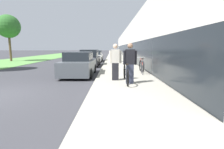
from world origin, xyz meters
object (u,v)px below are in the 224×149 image
(tandem_bicycle, at_px, (126,74))
(street_tree_far, at_px, (8,27))
(person_rider, at_px, (130,63))
(parked_sedan_curbside, at_px, (79,65))
(cruiser_bike_nearest, at_px, (141,66))
(parked_sedan_far, at_px, (95,56))
(vintage_roadster_curbside, at_px, (89,59))
(person_bystander, at_px, (115,62))
(bike_rack_hoop, at_px, (142,66))

(tandem_bicycle, bearing_deg, street_tree_far, 133.22)
(person_rider, distance_m, street_tree_far, 21.06)
(tandem_bicycle, relative_size, parked_sedan_curbside, 0.62)
(cruiser_bike_nearest, relative_size, parked_sedan_far, 0.37)
(tandem_bicycle, relative_size, street_tree_far, 0.44)
(tandem_bicycle, distance_m, parked_sedan_curbside, 4.08)
(cruiser_bike_nearest, relative_size, vintage_roadster_curbside, 0.40)
(person_bystander, height_order, cruiser_bike_nearest, person_bystander)
(parked_sedan_far, bearing_deg, bike_rack_hoop, -71.72)
(person_bystander, height_order, parked_sedan_curbside, person_bystander)
(person_bystander, xyz_separation_m, parked_sedan_curbside, (-2.28, 2.49, -0.37))
(tandem_bicycle, relative_size, person_rider, 1.44)
(cruiser_bike_nearest, xyz_separation_m, street_tree_far, (-15.34, 11.39, 3.89))
(person_rider, height_order, bike_rack_hoop, person_rider)
(vintage_roadster_curbside, xyz_separation_m, street_tree_far, (-11.14, 5.88, 3.74))
(parked_sedan_curbside, bearing_deg, bike_rack_hoop, -7.86)
(person_bystander, height_order, street_tree_far, street_tree_far)
(vintage_roadster_curbside, bearing_deg, parked_sedan_curbside, -89.18)
(parked_sedan_far, bearing_deg, person_rider, -78.67)
(tandem_bicycle, bearing_deg, cruiser_bike_nearest, 69.18)
(street_tree_far, bearing_deg, parked_sedan_curbside, -46.70)
(cruiser_bike_nearest, bearing_deg, parked_sedan_curbside, -172.74)
(vintage_roadster_curbside, bearing_deg, bike_rack_hoop, -58.37)
(tandem_bicycle, bearing_deg, person_rider, -65.39)
(cruiser_bike_nearest, xyz_separation_m, parked_sedan_curbside, (-4.11, -0.52, 0.14))
(person_rider, bearing_deg, tandem_bicycle, 114.61)
(cruiser_bike_nearest, bearing_deg, bike_rack_hoop, -97.53)
(vintage_roadster_curbside, bearing_deg, street_tree_far, 152.18)
(bike_rack_hoop, height_order, cruiser_bike_nearest, cruiser_bike_nearest)
(street_tree_far, bearing_deg, person_bystander, -46.83)
(tandem_bicycle, xyz_separation_m, parked_sedan_far, (-2.87, 14.73, 0.11))
(vintage_roadster_curbside, height_order, parked_sedan_far, vintage_roadster_curbside)
(tandem_bicycle, height_order, person_rider, person_rider)
(person_bystander, relative_size, cruiser_bike_nearest, 1.05)
(person_bystander, bearing_deg, street_tree_far, 133.17)
(parked_sedan_curbside, bearing_deg, parked_sedan_far, 90.45)
(parked_sedan_far, bearing_deg, parked_sedan_curbside, -89.55)
(person_rider, bearing_deg, street_tree_far, 132.90)
(person_rider, xyz_separation_m, bike_rack_hoop, (1.04, 2.77, -0.40))
(person_rider, bearing_deg, cruiser_bike_nearest, 72.85)
(tandem_bicycle, xyz_separation_m, person_bystander, (-0.49, 0.50, 0.51))
(person_bystander, relative_size, street_tree_far, 0.30)
(parked_sedan_far, xyz_separation_m, street_tree_far, (-11.14, 0.18, 3.80))
(person_rider, xyz_separation_m, vintage_roadster_curbside, (-3.01, 9.35, -0.36))
(bike_rack_hoop, bearing_deg, parked_sedan_curbside, 172.14)
(bike_rack_hoop, relative_size, cruiser_bike_nearest, 0.49)
(cruiser_bike_nearest, height_order, parked_sedan_curbside, parked_sedan_curbside)
(cruiser_bike_nearest, bearing_deg, vintage_roadster_curbside, 127.28)
(bike_rack_hoop, xyz_separation_m, street_tree_far, (-15.20, 12.46, 3.78))
(vintage_roadster_curbside, distance_m, street_tree_far, 13.14)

